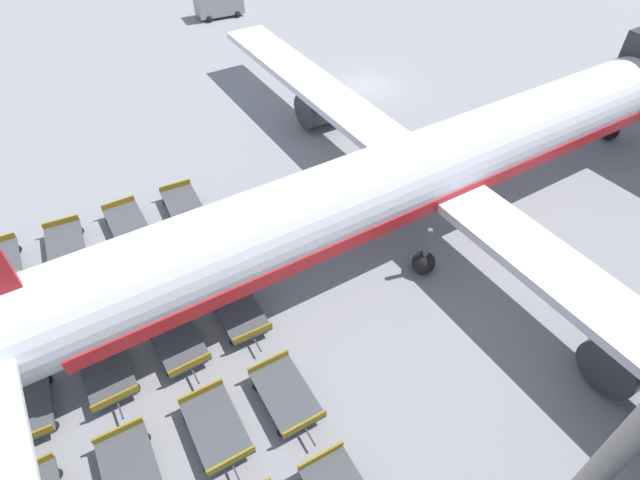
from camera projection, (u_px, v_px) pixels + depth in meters
ground_plane at (365, 87)px, 37.56m from camera, size 500.00×500.00×0.00m
airplane at (453, 160)px, 24.65m from camera, size 43.86×47.35×13.88m
service_van at (219, 3)px, 47.31m from camera, size 3.22×4.69×2.12m
baggage_dolly_row_near_col_a at (1, 263)px, 23.59m from camera, size 3.82×2.24×0.92m
baggage_dolly_row_near_col_b at (12, 323)px, 21.07m from camera, size 3.82×2.27×0.92m
baggage_dolly_row_near_col_c at (26, 406)px, 18.34m from camera, size 3.82×2.33×0.92m
baggage_dolly_row_mid_a_col_a at (65, 244)px, 24.56m from camera, size 3.82×2.39×0.92m
baggage_dolly_row_mid_a_col_b at (84, 299)px, 22.02m from camera, size 3.80×2.11×0.92m
baggage_dolly_row_mid_a_col_c at (107, 372)px, 19.37m from camera, size 3.80×2.12×0.92m
baggage_dolly_row_mid_a_col_d at (130, 472)px, 16.65m from camera, size 3.82×2.24×0.92m
baggage_dolly_row_mid_b_col_a at (127, 223)px, 25.70m from camera, size 3.80×2.13×0.92m
baggage_dolly_row_mid_b_col_b at (149, 275)px, 23.06m from camera, size 3.82×2.31×0.92m
baggage_dolly_row_mid_b_col_c at (178, 342)px, 20.38m from camera, size 3.80×2.10×0.92m
baggage_dolly_row_mid_b_col_d at (216, 428)px, 17.74m from camera, size 3.81×2.20×0.92m
baggage_dolly_row_far_col_a at (183, 205)px, 26.75m from camera, size 3.82×2.32×0.92m
baggage_dolly_row_far_col_b at (211, 253)px, 24.10m from camera, size 3.82×2.38×0.92m
baggage_dolly_row_far_col_c at (240, 313)px, 21.47m from camera, size 3.81×2.22×0.92m
baggage_dolly_row_far_col_d at (286, 395)px, 18.67m from camera, size 3.81×2.19×0.92m
stand_guidance_stripe at (264, 279)px, 23.51m from camera, size 5.63×39.10×0.01m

